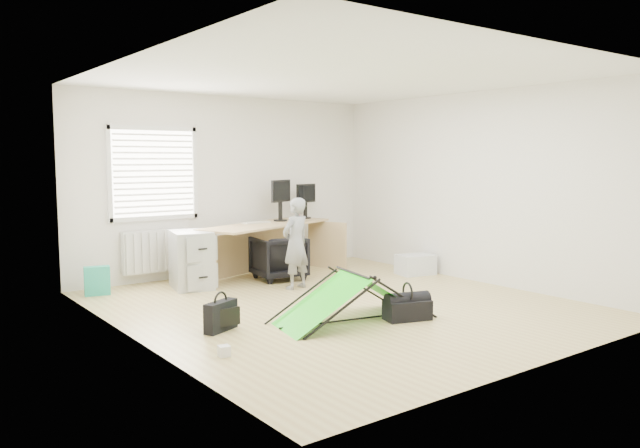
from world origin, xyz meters
TOP-DOWN VIEW (x-y plane):
  - ground at (0.00, 0.00)m, footprint 5.50×5.50m
  - back_wall at (0.00, 2.75)m, footprint 5.00×0.02m
  - window at (-1.20, 2.71)m, footprint 1.20×0.06m
  - radiator at (-1.20, 2.67)m, footprint 1.00×0.12m
  - desk at (0.30, 2.14)m, footprint 2.43×1.49m
  - filing_cabinet at (-0.98, 2.01)m, footprint 0.64×0.76m
  - monitor_left at (0.69, 2.35)m, footprint 0.49×0.30m
  - monitor_right at (1.25, 2.46)m, footprint 0.44×0.19m
  - keyboard at (0.22, 2.30)m, footprint 0.44×0.18m
  - thermos at (1.03, 2.36)m, footprint 0.10×0.10m
  - office_chair at (0.30, 1.81)m, footprint 0.77×0.79m
  - person at (0.13, 1.11)m, footprint 0.51×0.39m
  - kite at (-0.35, -0.65)m, footprint 1.83×1.09m
  - storage_crate at (2.18, 0.88)m, footprint 0.61×0.48m
  - tote_bag at (-2.16, 2.32)m, footprint 0.34×0.21m
  - laptop_bag at (-1.68, -0.15)m, footprint 0.43×0.28m
  - white_box at (-2.05, -0.91)m, footprint 0.11×0.11m
  - duffel_bag at (0.16, -0.98)m, footprint 0.55×0.39m

SIDE VIEW (x-z plane):
  - ground at x=0.00m, z-range 0.00..0.00m
  - white_box at x=-2.05m, z-range 0.00..0.10m
  - duffel_bag at x=0.16m, z-range 0.00..0.22m
  - storage_crate at x=2.18m, z-range 0.00..0.30m
  - laptop_bag at x=-1.68m, z-range 0.00..0.31m
  - tote_bag at x=-2.16m, z-range 0.00..0.37m
  - kite at x=-0.35m, z-range 0.00..0.53m
  - office_chair at x=0.30m, z-range 0.00..0.64m
  - filing_cabinet at x=-0.98m, z-range 0.00..0.78m
  - desk at x=0.30m, z-range 0.00..0.79m
  - radiator at x=-1.20m, z-range 0.15..0.75m
  - person at x=0.13m, z-range 0.00..1.24m
  - keyboard at x=0.22m, z-range 0.79..0.81m
  - thermos at x=1.03m, z-range 0.79..1.07m
  - monitor_right at x=1.25m, z-range 0.79..1.20m
  - monitor_left at x=0.69m, z-range 0.79..1.26m
  - back_wall at x=0.00m, z-range 0.00..2.70m
  - window at x=-1.20m, z-range 0.95..2.15m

